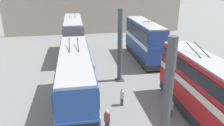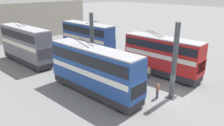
{
  "view_description": "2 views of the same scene",
  "coord_description": "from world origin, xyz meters",
  "px_view_note": "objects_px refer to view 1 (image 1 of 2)",
  "views": [
    {
      "loc": [
        -9.4,
        4.59,
        10.1
      ],
      "look_at": [
        12.53,
        0.73,
        1.82
      ],
      "focal_mm": 35.0,
      "sensor_mm": 36.0,
      "label": 1
    },
    {
      "loc": [
        -9.24,
        18.85,
        10.69
      ],
      "look_at": [
        8.6,
        -0.32,
        1.65
      ],
      "focal_mm": 35.0,
      "sensor_mm": 36.0,
      "label": 2
    }
  ],
  "objects_px": {
    "bus_left_far": "(144,38)",
    "bus_right_far": "(74,35)",
    "bus_left_near": "(202,85)",
    "person_by_left_row": "(170,107)",
    "person_by_right_row": "(107,120)",
    "oil_drum": "(92,69)",
    "person_aisle_midway": "(122,97)",
    "bus_right_mid": "(76,80)"
  },
  "relations": [
    {
      "from": "bus_left_near",
      "to": "person_by_right_row",
      "type": "height_order",
      "value": "bus_left_near"
    },
    {
      "from": "bus_left_near",
      "to": "person_aisle_midway",
      "type": "bearing_deg",
      "value": 63.28
    },
    {
      "from": "bus_left_near",
      "to": "bus_left_far",
      "type": "distance_m",
      "value": 14.27
    },
    {
      "from": "bus_left_near",
      "to": "person_by_left_row",
      "type": "distance_m",
      "value": 2.96
    },
    {
      "from": "bus_left_far",
      "to": "oil_drum",
      "type": "xyz_separation_m",
      "value": [
        -3.68,
        7.45,
        -2.53
      ]
    },
    {
      "from": "person_by_right_row",
      "to": "person_aisle_midway",
      "type": "xyz_separation_m",
      "value": [
        3.24,
        -1.79,
        -0.08
      ]
    },
    {
      "from": "bus_left_near",
      "to": "person_aisle_midway",
      "type": "xyz_separation_m",
      "value": [
        2.8,
        5.56,
        -1.99
      ]
    },
    {
      "from": "person_aisle_midway",
      "to": "person_by_left_row",
      "type": "xyz_separation_m",
      "value": [
        -2.32,
        -3.42,
        -0.0
      ]
    },
    {
      "from": "bus_right_mid",
      "to": "person_aisle_midway",
      "type": "height_order",
      "value": "bus_right_mid"
    },
    {
      "from": "oil_drum",
      "to": "bus_right_far",
      "type": "bearing_deg",
      "value": 16.34
    },
    {
      "from": "bus_left_far",
      "to": "bus_right_mid",
      "type": "distance_m",
      "value": 15.1
    },
    {
      "from": "bus_right_mid",
      "to": "oil_drum",
      "type": "bearing_deg",
      "value": -13.39
    },
    {
      "from": "oil_drum",
      "to": "bus_left_far",
      "type": "bearing_deg",
      "value": -63.69
    },
    {
      "from": "bus_left_near",
      "to": "person_by_left_row",
      "type": "relative_size",
      "value": 6.44
    },
    {
      "from": "bus_left_far",
      "to": "bus_right_mid",
      "type": "relative_size",
      "value": 0.92
    },
    {
      "from": "bus_left_near",
      "to": "bus_right_mid",
      "type": "bearing_deg",
      "value": 75.44
    },
    {
      "from": "oil_drum",
      "to": "bus_left_near",
      "type": "bearing_deg",
      "value": -144.87
    },
    {
      "from": "bus_left_far",
      "to": "person_by_left_row",
      "type": "xyz_separation_m",
      "value": [
        -13.79,
        2.14,
        -2.11
      ]
    },
    {
      "from": "bus_right_mid",
      "to": "bus_right_far",
      "type": "height_order",
      "value": "bus_right_far"
    },
    {
      "from": "person_aisle_midway",
      "to": "oil_drum",
      "type": "xyz_separation_m",
      "value": [
        7.79,
        1.89,
        -0.42
      ]
    },
    {
      "from": "bus_right_mid",
      "to": "bus_right_far",
      "type": "bearing_deg",
      "value": 0.0
    },
    {
      "from": "person_by_right_row",
      "to": "oil_drum",
      "type": "height_order",
      "value": "person_by_right_row"
    },
    {
      "from": "bus_right_far",
      "to": "person_aisle_midway",
      "type": "distance_m",
      "value": 15.07
    },
    {
      "from": "bus_right_mid",
      "to": "person_by_left_row",
      "type": "xyz_separation_m",
      "value": [
        -1.96,
        -7.25,
        -2.04
      ]
    },
    {
      "from": "person_by_right_row",
      "to": "oil_drum",
      "type": "xyz_separation_m",
      "value": [
        11.03,
        0.1,
        -0.5
      ]
    },
    {
      "from": "bus_left_far",
      "to": "bus_right_mid",
      "type": "xyz_separation_m",
      "value": [
        -11.83,
        9.39,
        -0.07
      ]
    },
    {
      "from": "bus_left_far",
      "to": "oil_drum",
      "type": "bearing_deg",
      "value": 116.31
    },
    {
      "from": "bus_right_far",
      "to": "person_by_left_row",
      "type": "relative_size",
      "value": 6.82
    },
    {
      "from": "bus_left_far",
      "to": "bus_right_far",
      "type": "distance_m",
      "value": 9.83
    },
    {
      "from": "bus_left_near",
      "to": "person_by_right_row",
      "type": "relative_size",
      "value": 5.94
    },
    {
      "from": "oil_drum",
      "to": "person_aisle_midway",
      "type": "bearing_deg",
      "value": -166.36
    },
    {
      "from": "person_by_right_row",
      "to": "person_aisle_midway",
      "type": "height_order",
      "value": "person_by_right_row"
    },
    {
      "from": "bus_right_mid",
      "to": "oil_drum",
      "type": "distance_m",
      "value": 8.73
    },
    {
      "from": "bus_left_near",
      "to": "person_by_left_row",
      "type": "xyz_separation_m",
      "value": [
        0.48,
        2.14,
        -1.99
      ]
    },
    {
      "from": "bus_left_far",
      "to": "person_by_right_row",
      "type": "xyz_separation_m",
      "value": [
        -14.71,
        7.34,
        -2.03
      ]
    },
    {
      "from": "bus_left_near",
      "to": "person_by_left_row",
      "type": "bearing_deg",
      "value": 77.35
    },
    {
      "from": "person_by_right_row",
      "to": "person_by_left_row",
      "type": "height_order",
      "value": "person_by_right_row"
    },
    {
      "from": "bus_left_near",
      "to": "person_aisle_midway",
      "type": "relative_size",
      "value": 6.43
    },
    {
      "from": "bus_left_far",
      "to": "oil_drum",
      "type": "distance_m",
      "value": 8.68
    },
    {
      "from": "bus_right_mid",
      "to": "person_by_right_row",
      "type": "xyz_separation_m",
      "value": [
        -2.88,
        -2.04,
        -1.96
      ]
    },
    {
      "from": "bus_left_near",
      "to": "bus_right_mid",
      "type": "height_order",
      "value": "bus_right_mid"
    },
    {
      "from": "bus_left_far",
      "to": "person_by_left_row",
      "type": "height_order",
      "value": "bus_left_far"
    }
  ]
}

